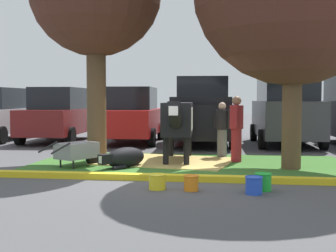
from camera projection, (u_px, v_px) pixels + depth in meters
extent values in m
plane|color=#4C4C4F|center=(169.00, 176.00, 9.57)|extent=(80.00, 80.00, 0.00)
cube|color=#386B28|center=(188.00, 164.00, 11.25)|extent=(7.59, 4.16, 0.02)
cube|color=yellow|center=(177.00, 178.00, 9.04)|extent=(8.79, 0.24, 0.12)
cube|color=tan|center=(166.00, 161.00, 11.69)|extent=(3.59, 2.96, 0.04)
cylinder|color=brown|center=(97.00, 99.00, 11.80)|extent=(0.49, 0.49, 3.18)
cylinder|color=brown|center=(292.00, 113.00, 10.45)|extent=(0.43, 0.43, 2.57)
cube|color=black|center=(178.00, 118.00, 11.79)|extent=(0.85, 2.34, 0.80)
cube|color=white|center=(178.00, 119.00, 11.64)|extent=(0.78, 0.94, 0.56)
cylinder|color=black|center=(175.00, 116.00, 10.46)|extent=(0.36, 0.65, 0.58)
cube|color=black|center=(174.00, 109.00, 10.13)|extent=(0.29, 0.46, 0.32)
cube|color=white|center=(173.00, 111.00, 9.93)|extent=(0.21, 0.13, 0.20)
cylinder|color=black|center=(186.00, 152.00, 10.95)|extent=(0.14, 0.14, 0.70)
cylinder|color=black|center=(166.00, 151.00, 10.99)|extent=(0.14, 0.14, 0.70)
cylinder|color=black|center=(189.00, 144.00, 12.67)|extent=(0.14, 0.14, 0.70)
cylinder|color=black|center=(171.00, 144.00, 12.71)|extent=(0.14, 0.14, 0.70)
cylinder|color=black|center=(180.00, 125.00, 13.00)|extent=(0.06, 0.06, 0.70)
ellipsoid|color=black|center=(126.00, 158.00, 10.73)|extent=(1.02, 1.18, 0.48)
cube|color=black|center=(105.00, 159.00, 10.29)|extent=(0.32, 0.34, 0.22)
cube|color=silver|center=(101.00, 160.00, 10.20)|extent=(0.12, 0.11, 0.16)
cylinder|color=black|center=(119.00, 168.00, 10.36)|extent=(0.28, 0.34, 0.10)
cylinder|color=maroon|center=(236.00, 146.00, 11.64)|extent=(0.26, 0.26, 0.85)
cylinder|color=maroon|center=(237.00, 117.00, 11.60)|extent=(0.34, 0.34, 0.59)
sphere|color=#8C664C|center=(237.00, 101.00, 11.57)|extent=(0.23, 0.23, 0.23)
cylinder|color=maroon|center=(236.00, 116.00, 11.38)|extent=(0.09, 0.09, 0.56)
cylinder|color=maroon|center=(237.00, 116.00, 11.81)|extent=(0.09, 0.09, 0.56)
cylinder|color=slate|center=(222.00, 144.00, 12.58)|extent=(0.26, 0.26, 0.77)
cylinder|color=black|center=(222.00, 120.00, 12.54)|extent=(0.34, 0.34, 0.53)
sphere|color=beige|center=(222.00, 106.00, 12.52)|extent=(0.21, 0.21, 0.21)
cylinder|color=black|center=(229.00, 119.00, 12.41)|extent=(0.09, 0.09, 0.50)
cylinder|color=black|center=(215.00, 119.00, 12.68)|extent=(0.09, 0.09, 0.50)
cube|color=gray|center=(77.00, 150.00, 10.78)|extent=(0.96, 1.08, 0.36)
cylinder|color=black|center=(93.00, 158.00, 11.19)|extent=(0.26, 0.36, 0.36)
cylinder|color=black|center=(61.00, 163.00, 10.69)|extent=(0.04, 0.04, 0.24)
cylinder|color=black|center=(73.00, 165.00, 10.43)|extent=(0.04, 0.04, 0.24)
cylinder|color=black|center=(48.00, 147.00, 10.39)|extent=(0.29, 0.48, 0.23)
cylinder|color=black|center=(61.00, 148.00, 10.12)|extent=(0.29, 0.48, 0.23)
cylinder|color=yellow|center=(157.00, 182.00, 8.18)|extent=(0.30, 0.30, 0.26)
torus|color=yellow|center=(157.00, 175.00, 8.17)|extent=(0.32, 0.32, 0.02)
cylinder|color=orange|center=(191.00, 183.00, 8.06)|extent=(0.25, 0.25, 0.26)
torus|color=orange|center=(191.00, 176.00, 8.06)|extent=(0.28, 0.28, 0.02)
cylinder|color=blue|center=(254.00, 186.00, 7.76)|extent=(0.28, 0.28, 0.29)
torus|color=blue|center=(254.00, 177.00, 7.75)|extent=(0.30, 0.30, 0.02)
cylinder|color=green|center=(263.00, 182.00, 8.07)|extent=(0.28, 0.28, 0.30)
torus|color=green|center=(263.00, 174.00, 8.06)|extent=(0.31, 0.31, 0.02)
cylinder|color=black|center=(32.00, 130.00, 19.17)|extent=(0.25, 0.65, 0.64)
cylinder|color=black|center=(1.00, 135.00, 16.33)|extent=(0.25, 0.65, 0.64)
cube|color=maroon|center=(59.00, 121.00, 17.34)|extent=(2.01, 4.48, 0.90)
cube|color=black|center=(58.00, 98.00, 17.29)|extent=(1.69, 2.27, 0.80)
cylinder|color=black|center=(49.00, 130.00, 18.87)|extent=(0.25, 0.65, 0.64)
cylinder|color=black|center=(92.00, 131.00, 18.71)|extent=(0.25, 0.65, 0.64)
cylinder|color=black|center=(20.00, 136.00, 16.03)|extent=(0.25, 0.65, 0.64)
cylinder|color=black|center=(71.00, 136.00, 15.87)|extent=(0.25, 0.65, 0.64)
cube|color=red|center=(132.00, 122.00, 16.88)|extent=(2.01, 4.48, 0.90)
cube|color=black|center=(132.00, 98.00, 16.83)|extent=(1.69, 2.27, 0.80)
cylinder|color=black|center=(116.00, 131.00, 18.41)|extent=(0.25, 0.65, 0.64)
cylinder|color=black|center=(161.00, 131.00, 18.25)|extent=(0.25, 0.65, 0.64)
cylinder|color=black|center=(99.00, 137.00, 15.57)|extent=(0.25, 0.65, 0.64)
cylinder|color=black|center=(152.00, 137.00, 15.41)|extent=(0.25, 0.65, 0.64)
cube|color=black|center=(202.00, 119.00, 16.57)|extent=(2.26, 5.49, 1.10)
cube|color=black|center=(203.00, 90.00, 17.45)|extent=(1.92, 1.89, 1.00)
cube|color=black|center=(202.00, 101.00, 15.33)|extent=(2.03, 2.79, 0.24)
cylinder|color=black|center=(178.00, 131.00, 18.44)|extent=(0.25, 0.65, 0.64)
cylinder|color=black|center=(228.00, 131.00, 18.26)|extent=(0.25, 0.65, 0.64)
cylinder|color=black|center=(170.00, 139.00, 14.95)|extent=(0.25, 0.65, 0.64)
cylinder|color=black|center=(232.00, 139.00, 14.77)|extent=(0.25, 0.65, 0.64)
cube|color=#3D3D42|center=(285.00, 118.00, 16.07)|extent=(2.12, 4.69, 1.20)
cube|color=black|center=(286.00, 87.00, 16.00)|extent=(1.82, 3.28, 1.00)
cylinder|color=black|center=(254.00, 132.00, 17.67)|extent=(0.25, 0.65, 0.64)
cylinder|color=black|center=(304.00, 133.00, 17.50)|extent=(0.25, 0.65, 0.64)
cylinder|color=black|center=(262.00, 139.00, 14.70)|extent=(0.25, 0.65, 0.64)
cylinder|color=black|center=(324.00, 140.00, 14.53)|extent=(0.25, 0.65, 0.64)
cylinder|color=black|center=(320.00, 133.00, 17.63)|extent=(0.25, 0.65, 0.64)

